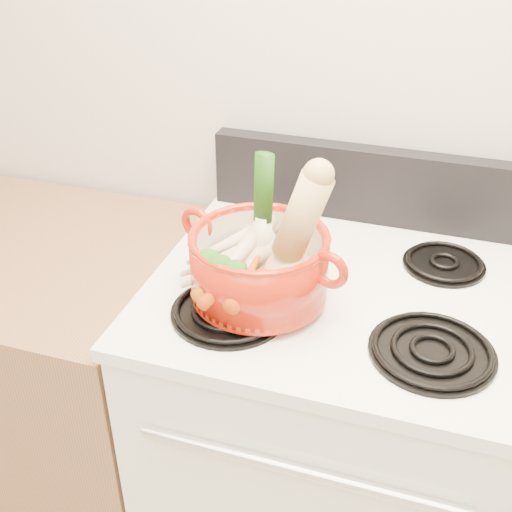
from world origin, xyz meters
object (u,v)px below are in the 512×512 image
(squash, at_px, (301,237))
(leek, at_px, (263,211))
(stove_body, at_px, (329,450))
(dutch_oven, at_px, (259,265))

(squash, relative_size, leek, 1.02)
(stove_body, relative_size, leek, 3.69)
(stove_body, height_order, squash, squash)
(squash, height_order, leek, squash)
(stove_body, bearing_deg, dutch_oven, -145.60)
(stove_body, distance_m, squash, 0.68)
(stove_body, height_order, leek, leek)
(stove_body, relative_size, dutch_oven, 3.48)
(dutch_oven, xyz_separation_m, leek, (-0.01, 0.06, 0.09))
(stove_body, distance_m, leek, 0.68)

